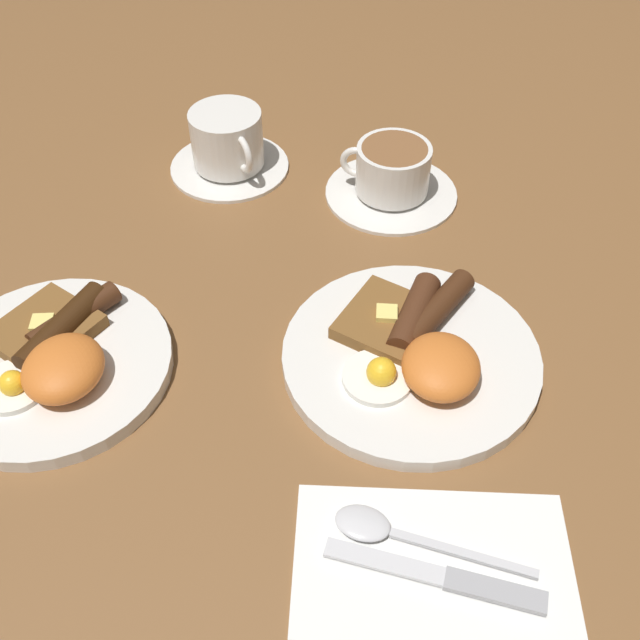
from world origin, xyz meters
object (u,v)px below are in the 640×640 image
(teacup_far, at_px, (228,145))
(knife, at_px, (447,578))
(breakfast_plate_near, at_px, (413,352))
(breakfast_plate_far, at_px, (54,359))
(spoon, at_px, (385,530))
(teacup_near, at_px, (392,176))

(teacup_far, bearing_deg, knife, -151.54)
(knife, bearing_deg, breakfast_plate_near, -72.60)
(breakfast_plate_far, distance_m, teacup_far, 0.35)
(knife, relative_size, spoon, 1.05)
(teacup_far, distance_m, spoon, 0.52)
(breakfast_plate_far, bearing_deg, teacup_far, -15.14)
(teacup_far, bearing_deg, teacup_near, -98.05)
(breakfast_plate_near, distance_m, teacup_near, 0.26)
(teacup_near, distance_m, knife, 0.48)
(spoon, bearing_deg, teacup_far, -54.11)
(breakfast_plate_far, distance_m, spoon, 0.34)
(teacup_near, distance_m, teacup_far, 0.20)
(breakfast_plate_near, xyz_separation_m, teacup_far, (0.29, 0.24, 0.02))
(breakfast_plate_near, bearing_deg, breakfast_plate_far, 98.98)
(knife, bearing_deg, spoon, -25.61)
(teacup_near, bearing_deg, knife, -171.41)
(breakfast_plate_far, bearing_deg, teacup_near, -43.17)
(teacup_far, bearing_deg, breakfast_plate_near, -140.46)
(breakfast_plate_near, xyz_separation_m, teacup_near, (0.26, 0.04, 0.01))
(breakfast_plate_far, relative_size, teacup_near, 1.42)
(teacup_near, bearing_deg, breakfast_plate_far, 136.83)
(breakfast_plate_near, relative_size, teacup_far, 1.66)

